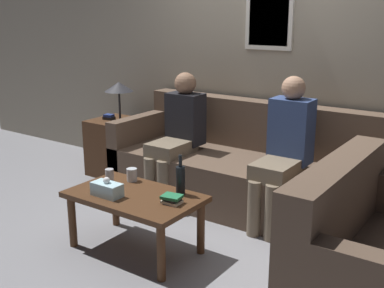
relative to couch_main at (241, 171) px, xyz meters
name	(u,v)px	position (x,y,z in m)	size (l,w,h in m)	color
ground_plane	(208,223)	(0.00, -0.56, -0.32)	(16.00, 16.00, 0.00)	gray
wall_back	(269,60)	(0.00, 0.49, 0.98)	(9.00, 0.08, 2.60)	#9E937F
couch_main	(241,171)	(0.00, 0.00, 0.00)	(2.43, 0.94, 0.93)	brown
coffee_table	(135,202)	(-0.19, -1.27, 0.06)	(0.99, 0.59, 0.45)	#4C2D19
side_table_with_lamp	(117,144)	(-1.54, -0.04, 0.02)	(0.52, 0.52, 1.03)	#4C2D19
wine_bottle	(180,179)	(0.09, -1.07, 0.24)	(0.07, 0.07, 0.30)	black
drinking_glass	(132,175)	(-0.40, -1.06, 0.18)	(0.08, 0.08, 0.10)	silver
book_stack	(172,199)	(0.14, -1.25, 0.16)	(0.15, 0.13, 0.06)	beige
soda_can	(110,177)	(-0.49, -1.22, 0.19)	(0.07, 0.07, 0.12)	#BCBCC1
tissue_box	(107,189)	(-0.33, -1.41, 0.18)	(0.23, 0.12, 0.15)	silver
person_left	(178,131)	(-0.58, -0.21, 0.34)	(0.34, 0.62, 1.20)	#756651
person_right	(284,147)	(0.50, -0.19, 0.35)	(0.34, 0.64, 1.24)	#756651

